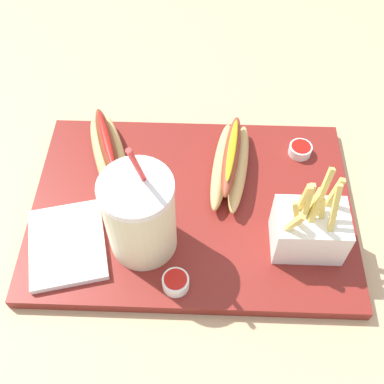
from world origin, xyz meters
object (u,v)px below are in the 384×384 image
hot_dog_2 (109,153)px  fries_basket (309,229)px  ketchup_cup_1 (176,282)px  napkin_stack (67,244)px  hot_dog_1 (230,163)px  ketchup_cup_2 (300,149)px  soda_cup (140,216)px

hot_dog_2 → fries_basket: bearing=-25.1°
ketchup_cup_1 → napkin_stack: ketchup_cup_1 is taller
hot_dog_2 → napkin_stack: size_ratio=1.38×
hot_dog_1 → fries_basket: bearing=-50.0°
ketchup_cup_2 → hot_dog_1: bearing=-158.6°
hot_dog_1 → ketchup_cup_2: hot_dog_1 is taller
fries_basket → hot_dog_1: bearing=130.0°
napkin_stack → ketchup_cup_2: bearing=28.2°
hot_dog_2 → ketchup_cup_2: (0.31, 0.03, -0.02)m
fries_basket → hot_dog_1: fries_basket is taller
ketchup_cup_1 → ketchup_cup_2: bearing=51.9°
hot_dog_1 → napkin_stack: (-0.24, -0.14, -0.02)m
soda_cup → hot_dog_1: size_ratio=1.18×
ketchup_cup_2 → ketchup_cup_1: bearing=-128.1°
fries_basket → hot_dog_2: 0.33m
fries_basket → napkin_stack: (-0.34, -0.02, -0.03)m
hot_dog_1 → napkin_stack: 0.28m
fries_basket → hot_dog_1: 0.17m
fries_basket → ketchup_cup_1: (-0.18, -0.07, -0.03)m
fries_basket → soda_cup: bearing=-178.6°
hot_dog_1 → napkin_stack: size_ratio=1.39×
hot_dog_2 → napkin_stack: hot_dog_2 is taller
fries_basket → ketchup_cup_2: (0.01, 0.17, -0.03)m
napkin_stack → fries_basket: bearing=2.8°
ketchup_cup_2 → napkin_stack: (-0.35, -0.19, -0.00)m
ketchup_cup_1 → fries_basket: bearing=21.9°
hot_dog_1 → ketchup_cup_1: size_ratio=4.98×
hot_dog_2 → napkin_stack: 0.16m
fries_basket → hot_dog_2: fries_basket is taller
soda_cup → hot_dog_2: 0.17m
hot_dog_1 → napkin_stack: hot_dog_1 is taller
hot_dog_1 → napkin_stack: bearing=-148.7°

